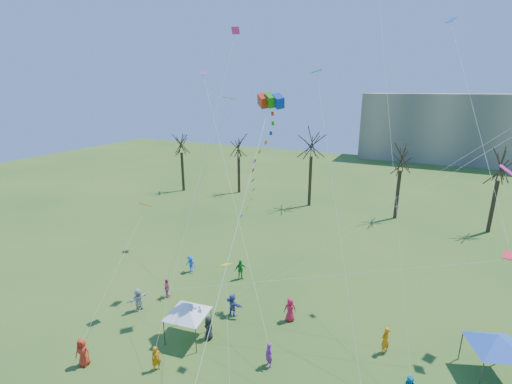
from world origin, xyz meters
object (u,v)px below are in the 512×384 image
at_px(big_box_kite, 261,169).
at_px(canopy_tent_blue, 497,341).
at_px(canopy_tent_white, 187,309).
at_px(distant_building, 508,130).

xyz_separation_m(big_box_kite, canopy_tent_blue, (14.36, 1.11, -8.86)).
bearing_deg(canopy_tent_white, distant_building, 69.61).
relative_size(distant_building, big_box_kite, 3.34).
bearing_deg(canopy_tent_white, canopy_tent_blue, 15.25).
distance_m(distant_building, big_box_kite, 77.22).
bearing_deg(big_box_kite, canopy_tent_blue, 4.41).
bearing_deg(big_box_kite, canopy_tent_white, -133.31).
relative_size(canopy_tent_white, canopy_tent_blue, 0.99).
distance_m(big_box_kite, canopy_tent_blue, 16.91).
relative_size(big_box_kite, canopy_tent_white, 5.14).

